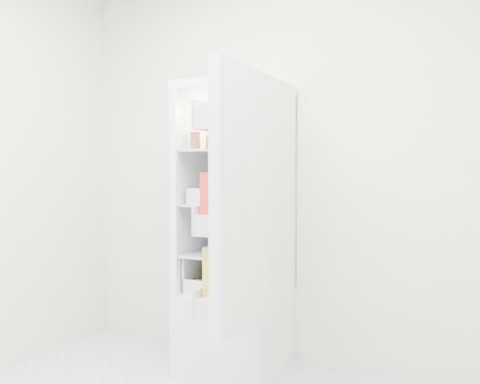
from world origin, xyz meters
The scene contains 20 objects.
room_walls centered at (0.00, 0.00, 1.59)m, with size 3.02×3.02×2.61m.
refrigerator centered at (-0.20, 1.25, 0.67)m, with size 0.60×0.60×1.80m.
shelf_low centered at (-0.20, 1.19, 0.74)m, with size 0.49×0.53×0.01m, color #A1B1BD.
shelf_mid centered at (-0.20, 1.19, 1.05)m, with size 0.49×0.53×0.01m, color #A1B1BD.
shelf_top centered at (-0.20, 1.19, 1.38)m, with size 0.49×0.53×0.01m, color #A1B1BD.
crisper_left centered at (-0.32, 1.19, 0.61)m, with size 0.23×0.46×0.22m, color silver, non-canonical shape.
crisper_right centered at (-0.08, 1.19, 0.61)m, with size 0.23×0.46×0.22m, color silver, non-canonical shape.
condiment_jars centered at (-0.21, 1.13, 1.43)m, with size 0.46×0.34×0.08m.
squeeze_bottle centered at (-0.01, 1.14, 1.48)m, with size 0.05×0.05×0.18m, color white.
tub_white centered at (-0.32, 1.01, 1.10)m, with size 0.15×0.15×0.09m, color silver.
tub_cream centered at (-0.17, 1.10, 1.09)m, with size 0.12×0.12×0.07m, color white.
tin_red centered at (-0.02, 1.01, 1.09)m, with size 0.09×0.09×0.06m, color red.
foil_tray centered at (-0.32, 1.27, 1.08)m, with size 0.18×0.13×0.04m, color silver.
red_cabbage centered at (-0.09, 1.15, 0.84)m, with size 0.18×0.18×0.18m, color #5A1F57.
bell_pepper centered at (-0.29, 1.13, 0.80)m, with size 0.11×0.11×0.11m, color red.
mushroom_bowl centered at (-0.36, 1.30, 0.79)m, with size 0.17×0.17×0.08m, color #9CC2E9.
salad_bag centered at (-0.02, 1.01, 0.80)m, with size 0.11×0.11×0.11m, color #95B386.
citrus_pile centered at (-0.32, 1.13, 0.59)m, with size 0.20×0.24×0.16m.
veg_pile centered at (-0.07, 1.18, 0.56)m, with size 0.16×0.30×0.10m.
fridge_door centered at (0.11, 0.61, 1.09)m, with size 0.18×0.60×1.30m.
Camera 1 is at (1.31, -1.77, 1.26)m, focal length 40.00 mm.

